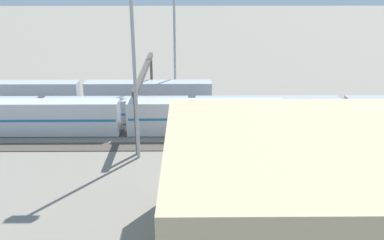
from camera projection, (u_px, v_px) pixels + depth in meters
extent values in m
plane|color=gray|center=(156.00, 122.00, 67.12)|extent=(400.00, 400.00, 0.00)
cube|color=#4C443D|center=(160.00, 102.00, 76.46)|extent=(140.00, 2.80, 0.12)
cube|color=#3D3833|center=(158.00, 111.00, 71.78)|extent=(140.00, 2.80, 0.12)
cube|color=#4C443D|center=(156.00, 121.00, 67.10)|extent=(140.00, 2.80, 0.12)
cube|color=#4C443D|center=(154.00, 133.00, 62.42)|extent=(140.00, 2.80, 0.12)
cube|color=#4C443D|center=(151.00, 147.00, 57.74)|extent=(140.00, 2.80, 0.12)
cube|color=#A8AAB2|center=(267.00, 109.00, 66.57)|extent=(23.00, 3.00, 3.80)
cube|color=#1E6B9E|center=(267.00, 113.00, 66.75)|extent=(22.40, 3.06, 0.36)
cube|color=#A8AAB2|center=(116.00, 110.00, 66.36)|extent=(23.00, 3.00, 3.80)
cube|color=#1E6B9E|center=(116.00, 111.00, 66.44)|extent=(22.40, 3.06, 0.36)
cube|color=silver|center=(205.00, 117.00, 61.59)|extent=(23.00, 3.00, 5.00)
cube|color=#1E6B9E|center=(205.00, 116.00, 61.53)|extent=(22.40, 3.06, 0.36)
cube|color=silver|center=(41.00, 117.00, 61.37)|extent=(23.00, 3.00, 5.00)
cube|color=#1E6B9E|center=(41.00, 117.00, 61.37)|extent=(22.40, 3.06, 0.36)
cube|color=#B7BABF|center=(149.00, 92.00, 75.76)|extent=(23.00, 3.00, 3.80)
cube|color=#B7BABF|center=(16.00, 92.00, 75.54)|extent=(23.00, 3.00, 3.80)
cylinder|color=#9EA0A5|center=(174.00, 28.00, 74.34)|extent=(0.44, 0.44, 26.18)
cylinder|color=#9EA0A5|center=(134.00, 68.00, 50.46)|extent=(0.44, 0.44, 24.10)
cylinder|color=#4C4742|center=(152.00, 78.00, 77.03)|extent=(0.50, 0.50, 8.00)
cylinder|color=#4C4742|center=(136.00, 126.00, 54.37)|extent=(0.50, 0.50, 8.00)
cube|color=#4C4742|center=(144.00, 71.00, 64.16)|extent=(0.70, 25.00, 0.80)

